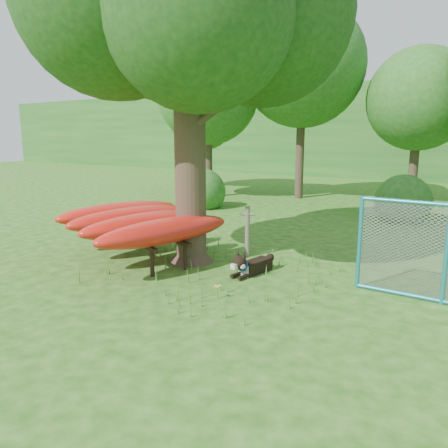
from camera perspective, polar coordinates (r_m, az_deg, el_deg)
The scene contains 13 objects.
ground at distance 8.16m, azimuth -5.91°, elevation -8.15°, with size 80.00×80.00×0.00m, color #225410.
wooden_post at distance 9.93m, azimuth 3.08°, elevation -0.83°, with size 0.31×0.18×1.17m.
kayak_rack at distance 9.98m, azimuth -10.85°, elevation 0.39°, with size 3.93×4.25×1.11m.
husky_dog at distance 8.75m, azimuth 3.45°, elevation -5.42°, with size 0.43×1.21×0.54m.
fence_section at distance 7.93m, azimuth 27.06°, elevation -3.57°, with size 2.90×0.11×2.82m.
wildflower_clump at distance 7.49m, azimuth -0.86°, elevation -8.26°, with size 0.12×0.10×0.25m.
bg_tree_a at distance 19.66m, azimuth -2.13°, elevation 16.62°, with size 4.40×4.40×6.70m.
bg_tree_b at distance 19.79m, azimuth 10.27°, elevation 19.70°, with size 5.20×5.20×8.22m.
bg_tree_c at distance 19.26m, azimuth 24.15°, elevation 14.63°, with size 4.00×4.00×6.12m.
bg_tree_f at distance 23.50m, azimuth -2.81°, elevation 13.93°, with size 3.60×3.60×5.55m.
shrub_left at distance 16.90m, azimuth -2.84°, elevation 2.19°, with size 1.80×1.80×1.80m, color #225C1D.
shrub_mid at distance 15.43m, azimuth 22.16°, elevation 0.44°, with size 1.80×1.80×1.80m, color #225C1D.
wooded_hillside at distance 34.26m, azimuth 25.88°, elevation 10.84°, with size 80.00×12.00×6.00m, color #225C1D.
Camera 1 is at (4.93, -5.90, 2.74)m, focal length 35.00 mm.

